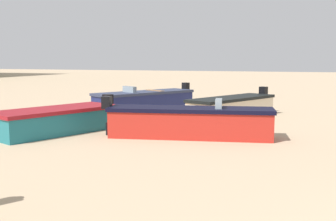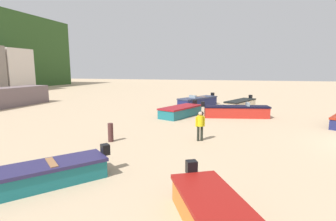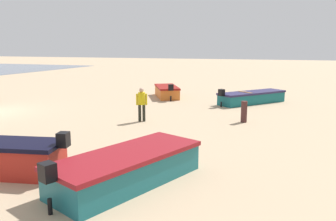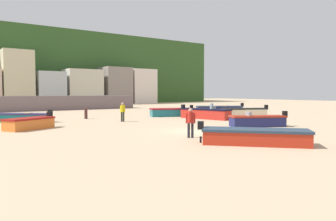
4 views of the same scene
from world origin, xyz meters
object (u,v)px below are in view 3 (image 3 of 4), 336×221
object	(u,v)px
beach_walker_distant	(142,102)
boat_orange_7	(167,92)
boat_teal_6	(127,168)
mooring_post_near_water	(244,112)
boat_teal_3	(252,97)

from	to	relation	value
beach_walker_distant	boat_orange_7	bearing A→B (deg)	-104.40
boat_teal_6	beach_walker_distant	distance (m)	7.41
boat_teal_6	mooring_post_near_water	world-z (taller)	boat_teal_6
beach_walker_distant	boat_teal_3	bearing A→B (deg)	-147.37
boat_orange_7	boat_teal_3	bearing A→B (deg)	-34.57
boat_teal_6	beach_walker_distant	size ratio (longest dim) A/B	2.80
boat_orange_7	beach_walker_distant	xyz separation A→B (m)	(7.73, 1.46, 0.55)
boat_teal_6	beach_walker_distant	world-z (taller)	beach_walker_distant
boat_teal_3	boat_teal_6	size ratio (longest dim) A/B	0.98
beach_walker_distant	mooring_post_near_water	bearing A→B (deg)	172.16
boat_teal_3	mooring_post_near_water	distance (m)	5.61
boat_orange_7	beach_walker_distant	world-z (taller)	beach_walker_distant
mooring_post_near_water	beach_walker_distant	distance (m)	4.87
boat_teal_3	mooring_post_near_water	size ratio (longest dim) A/B	4.40
mooring_post_near_water	beach_walker_distant	world-z (taller)	beach_walker_distant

